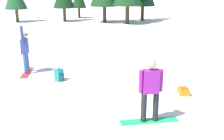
{
  "coord_description": "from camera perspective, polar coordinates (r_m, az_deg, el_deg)",
  "views": [
    {
      "loc": [
        2.04,
        -4.63,
        3.42
      ],
      "look_at": [
        0.45,
        2.93,
        1.0
      ],
      "focal_mm": 43.59,
      "sensor_mm": 36.0,
      "label": 1
    }
  ],
  "objects": [
    {
      "name": "backpack_orange",
      "position": [
        9.2,
        14.76,
        -4.27
      ],
      "size": [
        0.4,
        0.54,
        0.26
      ],
      "color": "orange",
      "rests_on": "ground_plane"
    },
    {
      "name": "snowboarder_midground",
      "position": [
        6.95,
        8.08,
        -4.1
      ],
      "size": [
        1.54,
        0.82,
        1.7
      ],
      "color": "#19B259",
      "rests_on": "ground_plane"
    },
    {
      "name": "snowboarder_background",
      "position": [
        11.38,
        -17.76,
        3.86
      ],
      "size": [
        0.69,
        1.47,
        1.95
      ],
      "color": "red",
      "rests_on": "ground_plane"
    },
    {
      "name": "backpack_teal",
      "position": [
        10.3,
        -10.98,
        -1.07
      ],
      "size": [
        0.32,
        0.36,
        0.47
      ],
      "color": "#1E7A7F",
      "rests_on": "ground_plane"
    }
  ]
}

